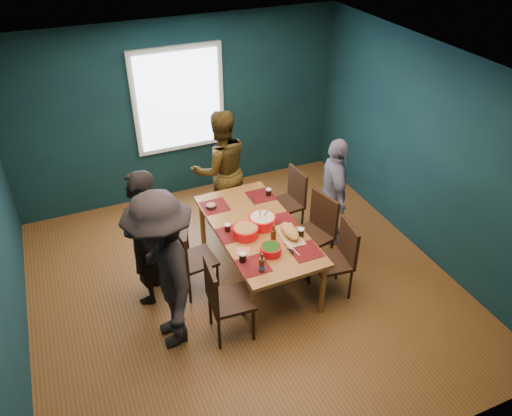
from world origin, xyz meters
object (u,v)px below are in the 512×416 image
(dining_table, at_px, (257,232))
(chair_left_near, at_px, (222,295))
(chair_right_mid, at_px, (317,227))
(bowl_herbs, at_px, (271,249))
(chair_left_mid, at_px, (189,256))
(person_right, at_px, (334,193))
(person_far_left, at_px, (143,239))
(chair_left_far, at_px, (166,229))
(bowl_dumpling, at_px, (262,221))
(chair_right_near, at_px, (339,254))
(chair_right_far, at_px, (291,197))
(person_near_left, at_px, (164,273))
(person_back, at_px, (221,169))
(cutting_board, at_px, (290,232))
(bowl_salad, at_px, (246,231))

(dining_table, relative_size, chair_left_near, 1.97)
(chair_right_mid, bearing_deg, bowl_herbs, -167.22)
(chair_left_mid, bearing_deg, person_right, 1.10)
(person_far_left, xyz_separation_m, bowl_herbs, (1.27, -0.68, -0.06))
(chair_left_mid, bearing_deg, dining_table, -7.87)
(chair_left_mid, relative_size, chair_left_near, 0.95)
(bowl_herbs, bearing_deg, chair_left_far, 125.47)
(person_right, bearing_deg, person_far_left, 109.50)
(chair_left_mid, height_order, bowl_dumpling, bowl_dumpling)
(chair_right_near, height_order, bowl_herbs, chair_right_near)
(chair_left_near, relative_size, chair_right_far, 1.04)
(person_near_left, bearing_deg, chair_right_mid, 102.76)
(chair_left_near, bearing_deg, dining_table, 50.49)
(chair_right_far, height_order, person_back, person_back)
(chair_left_far, relative_size, chair_right_far, 0.88)
(person_back, height_order, cutting_board, person_back)
(chair_right_near, bearing_deg, dining_table, 146.74)
(chair_left_mid, distance_m, person_back, 1.56)
(chair_left_mid, xyz_separation_m, person_back, (0.87, 1.26, 0.31))
(person_near_left, bearing_deg, chair_left_mid, 145.22)
(chair_left_far, height_order, person_near_left, person_near_left)
(person_right, height_order, bowl_salad, person_right)
(dining_table, xyz_separation_m, chair_right_near, (0.77, -0.64, -0.11))
(chair_left_mid, xyz_separation_m, chair_right_mid, (1.63, -0.13, 0.04))
(person_near_left, bearing_deg, bowl_herbs, 92.78)
(person_far_left, height_order, person_back, person_back)
(dining_table, xyz_separation_m, person_right, (1.22, 0.28, 0.10))
(chair_left_near, distance_m, person_far_left, 1.14)
(bowl_herbs, bearing_deg, chair_left_near, -159.13)
(person_back, height_order, bowl_dumpling, person_back)
(chair_right_mid, height_order, person_back, person_back)
(dining_table, height_order, bowl_herbs, bowl_herbs)
(person_right, bearing_deg, chair_right_mid, 146.81)
(chair_right_far, height_order, bowl_herbs, chair_right_far)
(person_back, height_order, bowl_herbs, person_back)
(person_near_left, distance_m, bowl_dumpling, 1.48)
(chair_left_mid, distance_m, cutting_board, 1.22)
(bowl_dumpling, distance_m, cutting_board, 0.38)
(person_far_left, relative_size, person_back, 0.99)
(person_near_left, height_order, bowl_dumpling, person_near_left)
(chair_right_near, distance_m, bowl_dumpling, 0.99)
(person_back, bearing_deg, bowl_herbs, 89.32)
(person_right, relative_size, bowl_dumpling, 4.70)
(chair_left_far, bearing_deg, bowl_dumpling, -15.88)
(chair_right_mid, distance_m, chair_right_near, 0.54)
(dining_table, height_order, person_far_left, person_far_left)
(chair_right_far, distance_m, person_back, 1.04)
(chair_left_far, height_order, chair_left_mid, chair_left_mid)
(person_back, height_order, person_near_left, person_near_left)
(chair_right_mid, xyz_separation_m, chair_right_near, (0.00, -0.54, -0.04))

